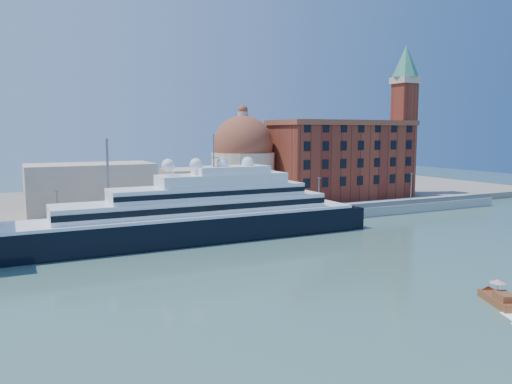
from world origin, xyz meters
TOP-DOWN VIEW (x-y plane):
  - ground at (0.00, 0.00)m, footprint 400.00×400.00m
  - quay at (0.00, 34.00)m, footprint 180.00×10.00m
  - land at (0.00, 75.00)m, footprint 260.00×72.00m
  - quay_fence at (0.00, 29.50)m, footprint 180.00×0.10m
  - superyacht at (-8.80, 23.00)m, footprint 83.61×11.59m
  - water_taxi at (16.81, -30.13)m, footprint 4.84×7.17m
  - warehouse at (52.00, 52.00)m, footprint 43.00×19.00m
  - campanile at (76.00, 52.00)m, footprint 8.40×8.40m
  - church at (6.39, 57.72)m, footprint 66.00×18.00m
  - lamp_posts at (-12.67, 32.27)m, footprint 120.80×2.40m

SIDE VIEW (x-z plane):
  - ground at x=0.00m, z-range 0.00..0.00m
  - water_taxi at x=16.81m, z-range -0.84..2.40m
  - land at x=0.00m, z-range 0.00..2.00m
  - quay at x=0.00m, z-range 0.00..2.50m
  - quay_fence at x=0.00m, z-range 2.50..3.70m
  - superyacht at x=-8.80m, z-range -8.18..16.81m
  - lamp_posts at x=-12.67m, z-range 0.84..18.84m
  - church at x=6.39m, z-range -1.84..23.66m
  - warehouse at x=52.00m, z-range 2.16..25.41m
  - campanile at x=76.00m, z-range 5.26..52.26m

